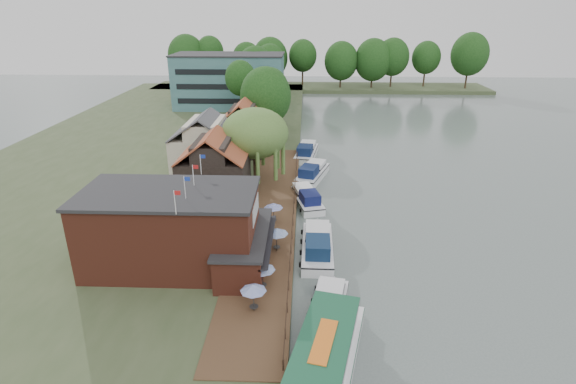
{
  "coord_description": "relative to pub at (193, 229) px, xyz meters",
  "views": [
    {
      "loc": [
        -4.1,
        -36.63,
        23.03
      ],
      "look_at": [
        -6.0,
        12.0,
        3.0
      ],
      "focal_mm": 28.0,
      "sensor_mm": 36.0,
      "label": 1
    }
  ],
  "objects": [
    {
      "name": "bank_tree_0",
      "position": [
        3.0,
        41.88,
        2.82
      ],
      "size": [
        8.8,
        8.8,
        12.93
      ],
      "primitive_type": null,
      "color": "#143811",
      "rests_on": "land_bank"
    },
    {
      "name": "cruiser_0",
      "position": [
        11.88,
        -6.02,
        -3.53
      ],
      "size": [
        4.67,
        9.72,
        2.24
      ],
      "primitive_type": null,
      "rotation": [
        0.0,
        0.0,
        -0.18
      ],
      "color": "silver",
      "rests_on": "ground"
    },
    {
      "name": "cruiser_4",
      "position": [
        10.18,
        35.66,
        -3.4
      ],
      "size": [
        4.7,
        10.63,
        2.5
      ],
      "primitive_type": null,
      "rotation": [
        0.0,
        0.0,
        -0.14
      ],
      "color": "white",
      "rests_on": "ground"
    },
    {
      "name": "umbrella_4",
      "position": [
        6.59,
        8.63,
        -2.36
      ],
      "size": [
        2.09,
        2.09,
        2.38
      ],
      "primitive_type": null,
      "color": "#1C2E9A",
      "rests_on": "quay_deck"
    },
    {
      "name": "bank_tree_5",
      "position": [
        -0.25,
        93.79,
        2.82
      ],
      "size": [
        8.56,
        8.56,
        12.94
      ],
      "primitive_type": null,
      "color": "#143811",
      "rests_on": "land_bank"
    },
    {
      "name": "bank_tree_3",
      "position": [
        -2.8,
        79.59,
        3.09
      ],
      "size": [
        8.87,
        8.87,
        13.47
      ],
      "primitive_type": null,
      "color": "#143811",
      "rests_on": "land_bank"
    },
    {
      "name": "cottage_c",
      "position": [
        0.0,
        34.0,
        0.6
      ],
      "size": [
        7.6,
        7.6,
        8.5
      ],
      "primitive_type": null,
      "color": "black",
      "rests_on": "land_bank"
    },
    {
      "name": "ground",
      "position": [
        14.0,
        1.0,
        -4.65
      ],
      "size": [
        260.0,
        260.0,
        0.0
      ],
      "primitive_type": "plane",
      "color": "#515E5C",
      "rests_on": "ground"
    },
    {
      "name": "hotel_block",
      "position": [
        -8.0,
        71.0,
        2.5
      ],
      "size": [
        25.4,
        12.4,
        12.3
      ],
      "primitive_type": null,
      "color": "#38666B",
      "rests_on": "land_bank"
    },
    {
      "name": "swan",
      "position": [
        10.42,
        -11.37,
        -4.43
      ],
      "size": [
        0.44,
        0.44,
        0.44
      ],
      "primitive_type": "sphere",
      "color": "white",
      "rests_on": "ground"
    },
    {
      "name": "umbrella_0",
      "position": [
        6.11,
        -6.83,
        -2.36
      ],
      "size": [
        2.06,
        2.06,
        2.38
      ],
      "primitive_type": null,
      "color": "#1B3599",
      "rests_on": "quay_deck"
    },
    {
      "name": "cruiser_1",
      "position": [
        11.31,
        4.05,
        -3.36
      ],
      "size": [
        3.59,
        10.59,
        2.58
      ],
      "primitive_type": null,
      "rotation": [
        0.0,
        0.0,
        -0.02
      ],
      "color": "white",
      "rests_on": "ground"
    },
    {
      "name": "willow",
      "position": [
        3.5,
        20.0,
        1.56
      ],
      "size": [
        8.6,
        8.6,
        10.43
      ],
      "primitive_type": null,
      "color": "#476B2D",
      "rests_on": "land_bank"
    },
    {
      "name": "cottage_a",
      "position": [
        -1.0,
        15.0,
        0.6
      ],
      "size": [
        8.6,
        7.6,
        8.5
      ],
      "primitive_type": null,
      "color": "black",
      "rests_on": "land_bank"
    },
    {
      "name": "cruiser_3",
      "position": [
        11.07,
        25.6,
        -3.43
      ],
      "size": [
        6.06,
        10.57,
        2.45
      ],
      "primitive_type": null,
      "rotation": [
        0.0,
        0.0,
        -0.3
      ],
      "color": "white",
      "rests_on": "ground"
    },
    {
      "name": "bank_tree_2",
      "position": [
        -3.58,
        58.17,
        2.48
      ],
      "size": [
        6.34,
        6.34,
        12.26
      ],
      "primitive_type": null,
      "color": "#143811",
      "rests_on": "land_bank"
    },
    {
      "name": "bank_tree_4",
      "position": [
        -3.91,
        88.56,
        1.97
      ],
      "size": [
        7.7,
        7.7,
        11.25
      ],
      "primitive_type": null,
      "color": "#143811",
      "rests_on": "land_bank"
    },
    {
      "name": "quay_rail",
      "position": [
        8.7,
        11.5,
        -3.15
      ],
      "size": [
        0.2,
        49.0,
        1.0
      ],
      "primitive_type": null,
      "color": "black",
      "rests_on": "land_bank"
    },
    {
      "name": "cruiser_2",
      "position": [
        10.15,
        16.36,
        -3.51
      ],
      "size": [
        5.42,
        9.92,
        2.27
      ],
      "primitive_type": null,
      "rotation": [
        0.0,
        0.0,
        0.26
      ],
      "color": "white",
      "rests_on": "ground"
    },
    {
      "name": "bank_tree_1",
      "position": [
        3.03,
        50.5,
        2.24
      ],
      "size": [
        7.39,
        7.39,
        11.78
      ],
      "primitive_type": null,
      "color": "#143811",
      "rests_on": "land_bank"
    },
    {
      "name": "pub",
      "position": [
        0.0,
        0.0,
        0.0
      ],
      "size": [
        20.0,
        11.0,
        7.3
      ],
      "primitive_type": null,
      "color": "maroon",
      "rests_on": "land_bank"
    },
    {
      "name": "tour_boat",
      "position": [
        11.13,
        -13.19,
        -3.04
      ],
      "size": [
        7.41,
        15.29,
        3.22
      ],
      "primitive_type": null,
      "rotation": [
        0.0,
        0.0,
        -0.23
      ],
      "color": "silver",
      "rests_on": "ground"
    },
    {
      "name": "umbrella_3",
      "position": [
        5.83,
        5.56,
        -2.36
      ],
      "size": [
        1.98,
        1.98,
        2.38
      ],
      "primitive_type": null,
      "color": "navy",
      "rests_on": "quay_deck"
    },
    {
      "name": "quay_deck",
      "position": [
        6.0,
        11.0,
        -3.6
      ],
      "size": [
        6.0,
        50.0,
        0.1
      ],
      "primitive_type": "cube",
      "color": "#47301E",
      "rests_on": "land_bank"
    },
    {
      "name": "umbrella_2",
      "position": [
        7.3,
        2.63,
        -2.36
      ],
      "size": [
        2.27,
        2.27,
        2.38
      ],
      "primitive_type": null,
      "color": "navy",
      "rests_on": "quay_deck"
    },
    {
      "name": "cottage_b",
      "position": [
        -4.0,
        25.0,
        0.6
      ],
      "size": [
        9.6,
        8.6,
        8.5
      ],
      "primitive_type": null,
      "color": "beige",
      "rests_on": "land_bank"
    },
    {
      "name": "land_bank",
      "position": [
        -16.0,
        36.0,
        -4.15
      ],
      "size": [
        50.0,
        140.0,
        1.0
      ],
      "primitive_type": "cube",
      "color": "#384728",
      "rests_on": "ground"
    },
    {
      "name": "umbrella_1",
      "position": [
        6.52,
        -3.83,
        -2.36
      ],
      "size": [
        2.19,
        2.19,
        2.38
      ],
      "primitive_type": null,
      "color": "#1B3D97",
      "rests_on": "quay_deck"
    }
  ]
}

